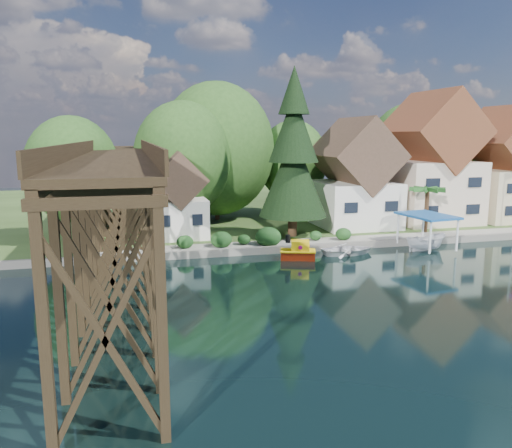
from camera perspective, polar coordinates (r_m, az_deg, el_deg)
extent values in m
plane|color=black|center=(35.69, 11.53, -5.88)|extent=(140.00, 140.00, 0.00)
cube|color=#2E461C|center=(67.27, -0.96, 2.05)|extent=(140.00, 52.00, 0.50)
cube|color=slate|center=(44.30, 11.79, -2.34)|extent=(60.00, 0.40, 0.62)
cube|color=gray|center=(46.27, 13.34, -1.59)|extent=(50.00, 2.60, 0.06)
cube|color=black|center=(15.98, -16.91, -11.30)|extent=(4.00, 0.36, 8.00)
cube|color=black|center=(19.00, -16.46, -7.82)|extent=(4.00, 0.36, 8.00)
cube|color=black|center=(22.07, -16.14, -5.30)|extent=(4.00, 0.36, 8.00)
cube|color=black|center=(25.17, -15.90, -3.40)|extent=(4.00, 0.36, 8.00)
cube|color=black|center=(28.29, -15.71, -1.91)|extent=(4.00, 0.36, 8.00)
cube|color=black|center=(31.43, -15.56, -0.73)|extent=(4.00, 0.36, 8.00)
cube|color=black|center=(34.58, -15.43, 0.25)|extent=(4.00, 0.36, 8.00)
cube|color=black|center=(37.74, -15.33, 1.06)|extent=(4.00, 0.36, 8.00)
cube|color=black|center=(40.90, -15.24, 1.74)|extent=(4.00, 0.36, 8.00)
cube|color=black|center=(44.07, -15.17, 2.33)|extent=(4.00, 0.36, 8.00)
cube|color=black|center=(47.25, -15.11, 2.83)|extent=(4.00, 0.36, 8.00)
cube|color=black|center=(50.43, -15.05, 3.28)|extent=(4.00, 0.36, 8.00)
cube|color=black|center=(53.61, -15.00, 3.67)|extent=(4.00, 0.36, 8.00)
cube|color=black|center=(56.79, -14.96, 4.02)|extent=(4.00, 0.36, 8.00)
cube|color=black|center=(37.03, -18.36, 7.04)|extent=(0.35, 44.00, 0.35)
cube|color=black|center=(36.94, -12.90, 7.29)|extent=(0.35, 44.00, 0.35)
cube|color=black|center=(36.93, -15.66, 7.64)|extent=(4.00, 44.00, 0.30)
cube|color=black|center=(37.02, -18.83, 8.33)|extent=(0.12, 44.00, 0.80)
cube|color=black|center=(36.91, -12.56, 8.63)|extent=(0.12, 44.00, 0.80)
cube|color=silver|center=(52.27, 11.06, 2.29)|extent=(7.50, 8.00, 4.50)
cube|color=#463225|center=(51.84, 11.25, 7.71)|extent=(7.64, 8.64, 7.64)
cube|color=black|center=(47.73, 10.82, 1.83)|extent=(1.35, 0.08, 1.00)
cube|color=black|center=(49.63, 15.24, 1.97)|extent=(1.35, 0.08, 1.00)
cube|color=beige|center=(56.95, 19.13, 3.56)|extent=(8.50, 8.50, 6.50)
cube|color=#5D301B|center=(56.64, 19.51, 9.91)|extent=(8.65, 9.18, 8.65)
cube|color=black|center=(52.05, 19.52, 3.33)|extent=(1.53, 0.08, 1.00)
cube|color=black|center=(54.81, 23.68, 3.37)|extent=(1.53, 0.08, 1.00)
cube|color=beige|center=(61.98, 26.37, 3.09)|extent=(8.00, 8.00, 5.50)
cube|color=#5D301B|center=(61.65, 26.78, 8.29)|extent=(8.15, 8.64, 8.15)
cube|color=silver|center=(46.18, -8.83, 0.71)|extent=(5.00, 5.00, 3.50)
cube|color=#463225|center=(45.73, -8.95, 5.10)|extent=(5.09, 5.40, 5.09)
cube|color=black|center=(43.54, -10.36, 0.33)|extent=(0.90, 0.08, 1.00)
cube|color=black|center=(43.80, -6.70, 0.48)|extent=(0.90, 0.08, 1.00)
cylinder|color=#382314|center=(50.62, -8.18, 2.12)|extent=(0.50, 0.50, 4.50)
ellipsoid|color=#24491A|center=(50.19, -8.32, 7.50)|extent=(4.40, 4.40, 5.06)
cylinder|color=#382314|center=(55.05, -4.47, 3.07)|extent=(0.50, 0.50, 4.95)
ellipsoid|color=#24491A|center=(54.66, -4.55, 8.51)|extent=(5.00, 5.00, 5.75)
cylinder|color=#382314|center=(58.22, 4.15, 3.01)|extent=(0.50, 0.50, 4.05)
ellipsoid|color=#24491A|center=(57.84, 4.20, 7.22)|extent=(4.00, 4.00, 4.60)
cylinder|color=#382314|center=(64.43, 16.96, 3.49)|extent=(0.50, 0.50, 4.50)
ellipsoid|color=#24491A|center=(64.09, 17.18, 7.71)|extent=(4.60, 4.60, 5.29)
cylinder|color=#382314|center=(65.78, 24.73, 2.73)|extent=(0.50, 0.50, 3.60)
ellipsoid|color=#24491A|center=(65.46, 24.98, 6.03)|extent=(3.80, 3.80, 4.37)
cylinder|color=#382314|center=(46.72, -19.95, 0.67)|extent=(0.50, 0.50, 4.05)
ellipsoid|color=#24491A|center=(46.25, -20.27, 5.90)|extent=(4.00, 4.00, 4.60)
ellipsoid|color=#194619|center=(41.57, -3.99, -1.62)|extent=(1.98, 1.98, 1.53)
ellipsoid|color=#194619|center=(42.27, -1.39, -1.64)|extent=(1.54, 1.54, 1.19)
ellipsoid|color=#194619|center=(42.22, 1.41, -1.30)|extent=(2.20, 2.20, 1.70)
ellipsoid|color=#194619|center=(41.38, -8.13, -1.88)|extent=(1.76, 1.76, 1.36)
ellipsoid|color=#194619|center=(44.21, 6.83, -1.19)|extent=(1.54, 1.54, 1.19)
ellipsoid|color=#194619|center=(44.86, 9.96, -0.99)|extent=(1.76, 1.76, 1.36)
cylinder|color=#382314|center=(46.12, 4.20, 0.36)|extent=(0.85, 0.85, 2.82)
cone|color=black|center=(45.60, 4.26, 5.60)|extent=(6.20, 6.20, 7.51)
cone|color=black|center=(45.46, 4.34, 10.92)|extent=(4.51, 4.51, 6.11)
cone|color=black|center=(45.62, 4.39, 15.05)|extent=(2.82, 2.82, 4.23)
cylinder|color=#382314|center=(50.09, 18.88, 1.29)|extent=(0.40, 0.40, 3.98)
ellipsoid|color=#194918|center=(49.82, 19.03, 3.76)|extent=(3.85, 3.85, 0.91)
cube|color=#AB260B|center=(39.76, 4.80, -3.59)|extent=(2.98, 2.18, 0.71)
cube|color=yellow|center=(39.67, 4.81, -3.05)|extent=(3.09, 2.30, 0.09)
cube|color=yellow|center=(39.59, 5.07, -2.53)|extent=(1.68, 1.46, 0.89)
cylinder|color=black|center=(39.47, 3.67, -1.69)|extent=(0.39, 0.39, 0.62)
cylinder|color=#930B60|center=(39.05, 5.09, -2.70)|extent=(0.33, 0.17, 0.32)
cylinder|color=#930B60|center=(40.13, 5.06, -2.36)|extent=(0.33, 0.17, 0.32)
cylinder|color=#930B60|center=(39.61, 6.10, -2.54)|extent=(0.17, 0.33, 0.32)
imported|color=silver|center=(41.95, 10.52, -2.79)|extent=(4.49, 3.25, 0.91)
imported|color=silver|center=(44.91, 18.84, -1.93)|extent=(4.05, 1.92, 1.51)
cube|color=#17529B|center=(44.51, 19.01, 0.92)|extent=(3.87, 5.19, 0.18)
cylinder|color=white|center=(44.07, 22.02, -1.15)|extent=(0.18, 0.18, 2.72)
cylinder|color=white|center=(47.19, 18.55, -0.23)|extent=(0.18, 0.18, 2.72)
cylinder|color=white|center=(42.29, 19.30, -1.43)|extent=(0.18, 0.18, 2.72)
cylinder|color=white|center=(45.53, 15.90, -0.45)|extent=(0.18, 0.18, 2.72)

